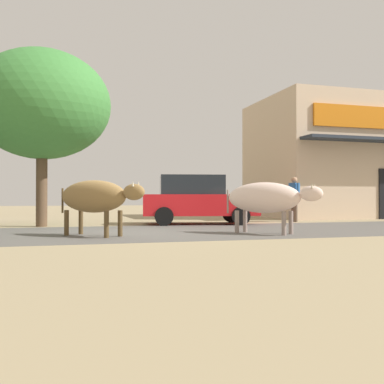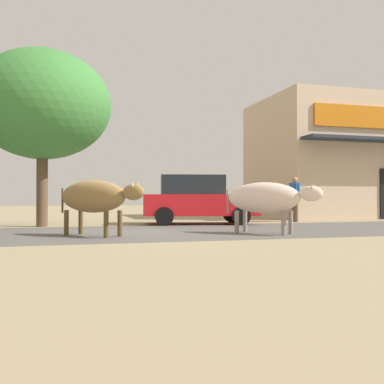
{
  "view_description": "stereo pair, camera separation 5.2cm",
  "coord_description": "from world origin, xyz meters",
  "px_view_note": "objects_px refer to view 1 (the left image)",
  "views": [
    {
      "loc": [
        -1.59,
        -11.66,
        0.9
      ],
      "look_at": [
        1.91,
        0.24,
        1.05
      ],
      "focal_mm": 42.69,
      "sensor_mm": 36.0,
      "label": 1
    },
    {
      "loc": [
        -1.54,
        -11.67,
        0.9
      ],
      "look_at": [
        1.91,
        0.24,
        1.05
      ],
      "focal_mm": 42.69,
      "sensor_mm": 36.0,
      "label": 2
    }
  ],
  "objects_px": {
    "pedestrian_by_shop": "(294,195)",
    "cow_far_dark": "(266,198)",
    "parked_hatchback_car": "(197,199)",
    "roadside_tree": "(42,105)",
    "cow_near_brown": "(95,197)"
  },
  "relations": [
    {
      "from": "parked_hatchback_car",
      "to": "cow_far_dark",
      "type": "distance_m",
      "value": 4.5
    },
    {
      "from": "roadside_tree",
      "to": "pedestrian_by_shop",
      "type": "xyz_separation_m",
      "value": [
        8.87,
        0.28,
        -2.78
      ]
    },
    {
      "from": "roadside_tree",
      "to": "parked_hatchback_car",
      "type": "relative_size",
      "value": 1.34
    },
    {
      "from": "pedestrian_by_shop",
      "to": "cow_far_dark",
      "type": "bearing_deg",
      "value": -125.71
    },
    {
      "from": "roadside_tree",
      "to": "parked_hatchback_car",
      "type": "bearing_deg",
      "value": -0.38
    },
    {
      "from": "parked_hatchback_car",
      "to": "cow_far_dark",
      "type": "height_order",
      "value": "parked_hatchback_car"
    },
    {
      "from": "parked_hatchback_car",
      "to": "pedestrian_by_shop",
      "type": "xyz_separation_m",
      "value": [
        3.85,
        0.31,
        0.13
      ]
    },
    {
      "from": "parked_hatchback_car",
      "to": "cow_far_dark",
      "type": "xyz_separation_m",
      "value": [
        0.41,
        -4.48,
        0.04
      ]
    },
    {
      "from": "cow_near_brown",
      "to": "pedestrian_by_shop",
      "type": "height_order",
      "value": "pedestrian_by_shop"
    },
    {
      "from": "roadside_tree",
      "to": "cow_near_brown",
      "type": "xyz_separation_m",
      "value": [
        1.32,
        -4.0,
        -2.85
      ]
    },
    {
      "from": "cow_far_dark",
      "to": "pedestrian_by_shop",
      "type": "bearing_deg",
      "value": 54.29
    },
    {
      "from": "roadside_tree",
      "to": "cow_near_brown",
      "type": "bearing_deg",
      "value": -71.78
    },
    {
      "from": "parked_hatchback_car",
      "to": "cow_far_dark",
      "type": "bearing_deg",
      "value": -84.79
    },
    {
      "from": "parked_hatchback_car",
      "to": "roadside_tree",
      "type": "bearing_deg",
      "value": 179.62
    },
    {
      "from": "cow_near_brown",
      "to": "cow_far_dark",
      "type": "bearing_deg",
      "value": -7.22
    }
  ]
}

